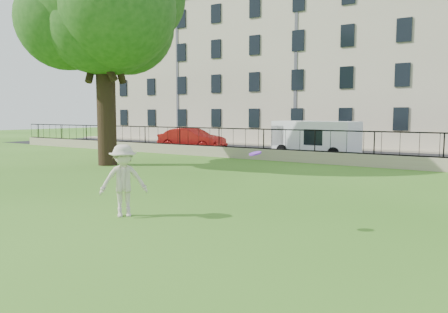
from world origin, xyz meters
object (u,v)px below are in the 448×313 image
Objects in this scene: man at (124,181)px; frisbee at (255,153)px; white_van at (315,139)px; tree at (103,5)px; red_sedan at (192,140)px.

frisbee is at bearing -38.86° from man.
frisbee is 17.42m from white_van.
tree reaches higher than frisbee.
tree is at bearing 151.57° from frisbee.
white_van is (-5.35, 16.57, -0.63)m from frisbee.
man is at bearing -169.07° from frisbee.
tree is 15.37m from frisbee.
man is at bearing -151.79° from red_sedan.
white_van reaches higher than frisbee.
frisbee is at bearing -64.85° from white_van.
white_van is at bearing 54.45° from tree.
red_sedan is (-1.53, 8.85, -7.03)m from tree.
tree is 2.41× the size of red_sedan.
man is 6.61× the size of frisbee.
tree reaches higher than white_van.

